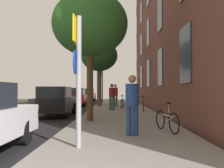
% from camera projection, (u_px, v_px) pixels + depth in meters
% --- Properties ---
extents(ground_plane, '(41.80, 41.80, 0.00)m').
position_uv_depth(ground_plane, '(70.00, 110.00, 16.96)').
color(ground_plane, '#332D28').
extents(road_asphalt, '(7.00, 38.00, 0.01)m').
position_uv_depth(road_asphalt, '(41.00, 110.00, 16.99)').
color(road_asphalt, black).
rests_on(road_asphalt, ground).
extents(sidewalk, '(4.20, 38.00, 0.12)m').
position_uv_depth(sidewalk, '(120.00, 110.00, 16.91)').
color(sidewalk, gray).
rests_on(sidewalk, ground).
extents(building_facade, '(0.56, 27.00, 13.98)m').
position_uv_depth(building_facade, '(157.00, 10.00, 16.55)').
color(building_facade, brown).
rests_on(building_facade, ground).
extents(sign_post, '(0.15, 0.60, 3.07)m').
position_uv_depth(sign_post, '(78.00, 70.00, 5.56)').
color(sign_post, gray).
rests_on(sign_post, sidewalk).
extents(traffic_light, '(0.43, 0.24, 3.64)m').
position_uv_depth(traffic_light, '(101.00, 79.00, 24.30)').
color(traffic_light, black).
rests_on(traffic_light, sidewalk).
extents(tree_near, '(3.30, 3.30, 5.62)m').
position_uv_depth(tree_near, '(90.00, 25.00, 10.46)').
color(tree_near, '#4C3823').
rests_on(tree_near, sidewalk).
extents(tree_far, '(3.06, 3.06, 5.50)m').
position_uv_depth(tree_far, '(99.00, 56.00, 19.94)').
color(tree_far, brown).
rests_on(tree_far, sidewalk).
extents(bicycle_0, '(0.54, 1.61, 0.95)m').
position_uv_depth(bicycle_0, '(167.00, 120.00, 7.66)').
color(bicycle_0, black).
rests_on(bicycle_0, sidewalk).
extents(bicycle_1, '(0.42, 1.64, 0.97)m').
position_uv_depth(bicycle_1, '(135.00, 114.00, 9.39)').
color(bicycle_1, black).
rests_on(bicycle_1, sidewalk).
extents(bicycle_2, '(0.42, 1.71, 0.99)m').
position_uv_depth(bicycle_2, '(143.00, 105.00, 15.06)').
color(bicycle_2, black).
rests_on(bicycle_2, sidewalk).
extents(bicycle_3, '(0.46, 1.63, 0.98)m').
position_uv_depth(bicycle_3, '(122.00, 103.00, 17.40)').
color(bicycle_3, black).
rests_on(bicycle_3, sidewalk).
extents(pedestrian_0, '(0.56, 0.56, 1.78)m').
position_uv_depth(pedestrian_0, '(132.00, 101.00, 6.99)').
color(pedestrian_0, navy).
rests_on(pedestrian_0, sidewalk).
extents(pedestrian_1, '(0.52, 0.52, 1.74)m').
position_uv_depth(pedestrian_1, '(112.00, 95.00, 15.82)').
color(pedestrian_1, '#33594C').
rests_on(pedestrian_1, sidewalk).
extents(pedestrian_2, '(0.48, 0.48, 1.79)m').
position_uv_depth(pedestrian_2, '(115.00, 94.00, 18.95)').
color(pedestrian_2, '#33594C').
rests_on(pedestrian_2, sidewalk).
extents(car_1, '(1.87, 4.11, 1.62)m').
position_uv_depth(car_1, '(56.00, 101.00, 13.26)').
color(car_1, black).
rests_on(car_1, road_asphalt).
extents(car_2, '(1.88, 4.02, 1.62)m').
position_uv_depth(car_2, '(76.00, 97.00, 21.60)').
color(car_2, red).
rests_on(car_2, road_asphalt).
extents(car_3, '(1.88, 4.43, 1.62)m').
position_uv_depth(car_3, '(87.00, 95.00, 29.92)').
color(car_3, red).
rests_on(car_3, road_asphalt).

